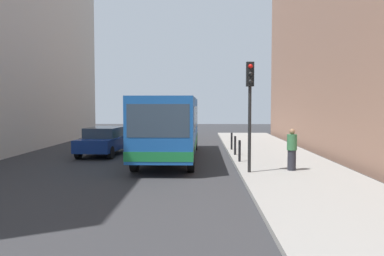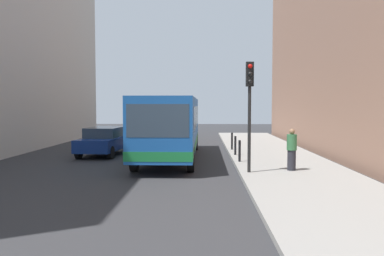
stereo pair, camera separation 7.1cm
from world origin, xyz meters
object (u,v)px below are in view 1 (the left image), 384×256
bollard_near (240,151)px  bollard_mid (235,145)px  car_beside_bus (104,140)px  traffic_light (250,96)px  pedestrian_near_signal (292,150)px  bus (171,124)px  bollard_far (232,141)px

bollard_near → bollard_mid: bearing=90.0°
car_beside_bus → traffic_light: traffic_light is taller
pedestrian_near_signal → bus: bearing=-141.4°
car_beside_bus → bollard_mid: size_ratio=4.77×
bus → car_beside_bus: bearing=-18.2°
bollard_mid → pedestrian_near_signal: size_ratio=0.59×
bus → bollard_near: size_ratio=11.61×
bus → car_beside_bus: size_ratio=2.43×
bus → traffic_light: traffic_light is taller
bus → traffic_light: 6.08m
bollard_mid → car_beside_bus: bearing=172.6°
car_beside_bus → bollard_near: size_ratio=4.77×
bollard_near → bollard_far: same height
bus → bollard_far: bus is taller
traffic_light → bollard_far: bearing=90.7°
bollard_mid → bollard_far: size_ratio=1.00×
traffic_light → bollard_far: 8.00m
car_beside_bus → bollard_far: car_beside_bus is taller
traffic_light → car_beside_bus: bearing=138.7°
car_beside_bus → traffic_light: 9.54m
car_beside_bus → bollard_near: bearing=159.0°
car_beside_bus → traffic_light: size_ratio=1.10×
traffic_light → bollard_near: bearing=92.0°
traffic_light → bollard_mid: (-0.10, 5.24, -2.38)m
car_beside_bus → traffic_light: (6.97, -6.13, 2.22)m
car_beside_bus → pedestrian_near_signal: 10.33m
car_beside_bus → bollard_mid: car_beside_bus is taller
car_beside_bus → bollard_near: 7.62m
bus → bollard_mid: 3.43m
bollard_near → bollard_far: bearing=90.0°
bollard_near → bollard_far: size_ratio=1.00×
bollard_far → traffic_light: bearing=-89.3°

